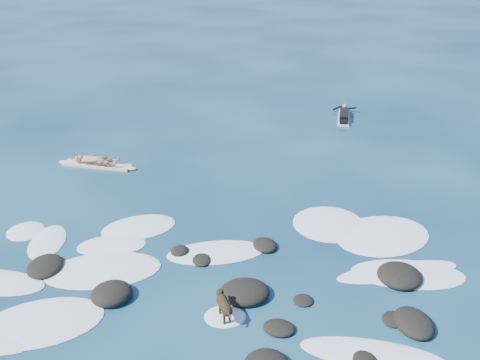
{
  "coord_description": "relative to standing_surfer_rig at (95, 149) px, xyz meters",
  "views": [
    {
      "loc": [
        0.81,
        -12.97,
        9.52
      ],
      "look_at": [
        0.82,
        4.0,
        0.9
      ],
      "focal_mm": 40.0,
      "sensor_mm": 36.0,
      "label": 1
    }
  ],
  "objects": [
    {
      "name": "ground",
      "position": [
        5.1,
        -7.03,
        -0.78
      ],
      "size": [
        160.0,
        160.0,
        0.0
      ],
      "primitive_type": "plane",
      "color": "#0A2642",
      "rests_on": "ground"
    },
    {
      "name": "reef_rocks",
      "position": [
        6.3,
        -8.61,
        -0.68
      ],
      "size": [
        11.66,
        6.8,
        0.5
      ],
      "color": "black",
      "rests_on": "ground"
    },
    {
      "name": "breaking_foam",
      "position": [
        5.06,
        -6.9,
        -0.77
      ],
      "size": [
        15.38,
        8.21,
        0.12
      ],
      "color": "white",
      "rests_on": "ground"
    },
    {
      "name": "standing_surfer_rig",
      "position": [
        0.0,
        0.0,
        0.0
      ],
      "size": [
        3.45,
        1.16,
        1.97
      ],
      "rotation": [
        0.0,
        0.0,
        -0.2
      ],
      "color": "beige",
      "rests_on": "ground"
    },
    {
      "name": "paddling_surfer_rig",
      "position": [
        11.22,
        5.7,
        -0.62
      ],
      "size": [
        1.31,
        2.76,
        0.48
      ],
      "rotation": [
        0.0,
        0.0,
        1.37
      ],
      "color": "silver",
      "rests_on": "ground"
    },
    {
      "name": "dog",
      "position": [
        5.51,
        -9.22,
        -0.31
      ],
      "size": [
        0.5,
        1.07,
        0.7
      ],
      "rotation": [
        0.0,
        0.0,
        1.89
      ],
      "color": "black",
      "rests_on": "ground"
    }
  ]
}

